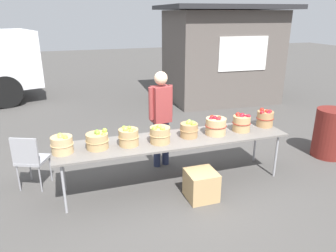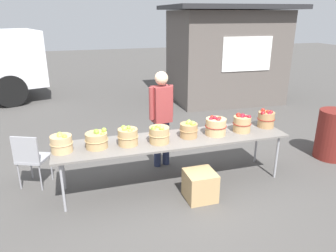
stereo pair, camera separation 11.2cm
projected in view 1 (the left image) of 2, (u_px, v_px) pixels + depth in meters
The scene contains 15 objects.
ground_plane at pixel (174, 183), 5.02m from camera, with size 40.00×40.00×0.00m, color #474442.
market_table at pixel (174, 141), 4.78m from camera, with size 3.50×0.76×0.75m.
apple_basket_green_0 at pixel (62, 144), 4.25m from camera, with size 0.31×0.31×0.28m.
apple_basket_green_1 at pixel (97, 140), 4.40m from camera, with size 0.32×0.32×0.27m.
apple_basket_green_2 at pixel (129, 137), 4.50m from camera, with size 0.30×0.30×0.29m.
apple_basket_green_3 at pixel (160, 134), 4.59m from camera, with size 0.31×0.31×0.29m.
apple_basket_green_4 at pixel (189, 129), 4.81m from camera, with size 0.28×0.28×0.27m.
apple_basket_red_0 at pixel (216, 126), 4.90m from camera, with size 0.33×0.33×0.30m.
apple_basket_red_1 at pixel (242, 123), 5.05m from camera, with size 0.29×0.29×0.29m.
apple_basket_red_2 at pixel (265, 118), 5.26m from camera, with size 0.28×0.28×0.30m.
vendor_adult at pixel (161, 112), 5.29m from camera, with size 0.43×0.27×1.65m.
food_kiosk at pixel (220, 53), 9.58m from camera, with size 3.64×3.07×2.74m.
folding_chair at pixel (30, 158), 4.71m from camera, with size 0.53×0.53×0.86m.
trash_barrel at pixel (331, 133), 5.84m from camera, with size 0.59×0.59×0.90m, color maroon.
produce_crate at pixel (201, 185), 4.55m from camera, with size 0.42×0.42×0.42m, color tan.
Camera 1 is at (-1.48, -4.18, 2.53)m, focal length 34.06 mm.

